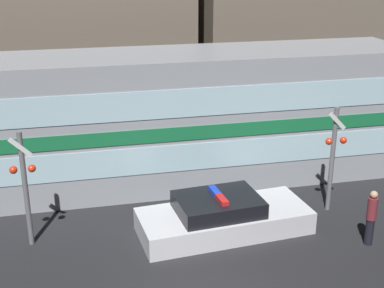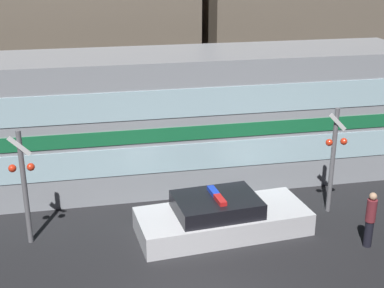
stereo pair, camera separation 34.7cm
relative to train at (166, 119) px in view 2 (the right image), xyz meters
name	(u,v)px [view 2 (the right image)]	position (x,y,z in m)	size (l,w,h in m)	color
train	(166,119)	(0.00, 0.00, 0.00)	(16.81, 3.18, 4.47)	#999EA5
police_car	(221,217)	(0.94, -3.92, -1.78)	(5.01, 2.36, 1.22)	silver
pedestrian	(370,219)	(4.67, -5.48, -1.41)	(0.27, 0.27, 1.60)	black
crossing_signal_near	(333,156)	(4.52, -3.36, -0.40)	(0.67, 0.31, 3.31)	slate
crossing_signal_far	(24,183)	(-4.37, -3.44, -0.42)	(0.67, 0.31, 3.26)	slate
building_left	(73,28)	(-2.94, 6.65, 2.19)	(10.34, 4.28, 8.86)	#726656
building_center	(298,17)	(7.66, 7.56, 2.30)	(9.37, 5.25, 9.06)	#726656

